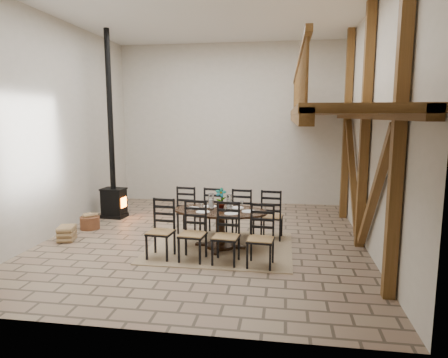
# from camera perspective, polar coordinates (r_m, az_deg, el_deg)

# --- Properties ---
(ground) EXTENTS (8.00, 8.00, 0.00)m
(ground) POSITION_cam_1_polar(r_m,az_deg,el_deg) (9.20, -2.75, -8.49)
(ground) COLOR #8E785F
(ground) RESTS_ON ground
(room_shell) EXTENTS (7.02, 8.02, 5.01)m
(room_shell) POSITION_cam_1_polar(r_m,az_deg,el_deg) (8.63, 5.00, 10.63)
(room_shell) COLOR beige
(room_shell) RESTS_ON ground
(rug) EXTENTS (3.00, 2.50, 0.02)m
(rug) POSITION_cam_1_polar(r_m,az_deg,el_deg) (8.59, -0.53, -9.71)
(rug) COLOR tan
(rug) RESTS_ON ground
(dining_table) EXTENTS (2.62, 2.40, 1.28)m
(dining_table) POSITION_cam_1_polar(r_m,az_deg,el_deg) (8.47, -0.53, -7.17)
(dining_table) COLOR black
(dining_table) RESTS_ON ground
(wood_stove) EXTENTS (0.67, 0.54, 5.00)m
(wood_stove) POSITION_cam_1_polar(r_m,az_deg,el_deg) (11.26, -15.59, 0.33)
(wood_stove) COLOR black
(wood_stove) RESTS_ON ground
(log_basket) EXTENTS (0.47, 0.47, 0.39)m
(log_basket) POSITION_cam_1_polar(r_m,az_deg,el_deg) (10.46, -18.61, -5.86)
(log_basket) COLOR brown
(log_basket) RESTS_ON ground
(log_stack) EXTENTS (0.43, 0.52, 0.34)m
(log_stack) POSITION_cam_1_polar(r_m,az_deg,el_deg) (9.65, -21.55, -7.24)
(log_stack) COLOR tan
(log_stack) RESTS_ON ground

